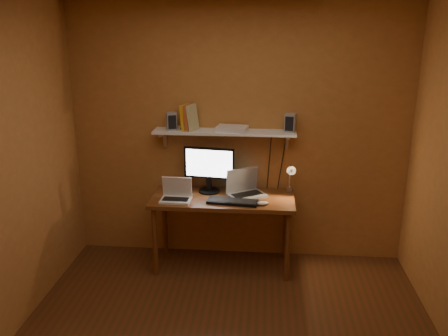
# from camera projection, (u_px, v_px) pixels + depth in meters

# --- Properties ---
(room) EXTENTS (3.44, 3.24, 2.64)m
(room) POSITION_uv_depth(u_px,v_px,m) (225.00, 189.00, 3.26)
(room) COLOR #572916
(room) RESTS_ON ground
(desk) EXTENTS (1.40, 0.60, 0.75)m
(desk) POSITION_uv_depth(u_px,v_px,m) (223.00, 205.00, 4.68)
(desk) COLOR brown
(desk) RESTS_ON ground
(wall_shelf) EXTENTS (1.40, 0.25, 0.21)m
(wall_shelf) POSITION_uv_depth(u_px,v_px,m) (224.00, 132.00, 4.66)
(wall_shelf) COLOR white
(wall_shelf) RESTS_ON room
(monitor) EXTENTS (0.51, 0.24, 0.46)m
(monitor) POSITION_uv_depth(u_px,v_px,m) (209.00, 167.00, 4.72)
(monitor) COLOR black
(monitor) RESTS_ON desk
(laptop) EXTENTS (0.43, 0.40, 0.26)m
(laptop) POSITION_uv_depth(u_px,v_px,m) (245.00, 188.00, 4.70)
(laptop) COLOR gray
(laptop) RESTS_ON desk
(netbook) EXTENTS (0.30, 0.22, 0.22)m
(netbook) POSITION_uv_depth(u_px,v_px,m) (176.00, 194.00, 4.57)
(netbook) COLOR silver
(netbook) RESTS_ON desk
(keyboard) EXTENTS (0.50, 0.22, 0.03)m
(keyboard) POSITION_uv_depth(u_px,v_px,m) (233.00, 202.00, 4.50)
(keyboard) COLOR black
(keyboard) RESTS_ON desk
(mouse) EXTENTS (0.12, 0.09, 0.04)m
(mouse) POSITION_uv_depth(u_px,v_px,m) (263.00, 203.00, 4.45)
(mouse) COLOR silver
(mouse) RESTS_ON desk
(desk_lamp) EXTENTS (0.09, 0.23, 0.38)m
(desk_lamp) POSITION_uv_depth(u_px,v_px,m) (291.00, 175.00, 4.66)
(desk_lamp) COLOR silver
(desk_lamp) RESTS_ON desk
(speaker_left) EXTENTS (0.12, 0.12, 0.17)m
(speaker_left) POSITION_uv_depth(u_px,v_px,m) (171.00, 121.00, 4.66)
(speaker_left) COLOR gray
(speaker_left) RESTS_ON wall_shelf
(speaker_right) EXTENTS (0.12, 0.12, 0.18)m
(speaker_right) POSITION_uv_depth(u_px,v_px,m) (290.00, 123.00, 4.58)
(speaker_right) COLOR gray
(speaker_right) RESTS_ON wall_shelf
(books) EXTENTS (0.18, 0.18, 0.25)m
(books) POSITION_uv_depth(u_px,v_px,m) (189.00, 117.00, 4.64)
(books) COLOR #C69019
(books) RESTS_ON wall_shelf
(shelf_camera) EXTENTS (0.09, 0.05, 0.06)m
(shelf_camera) POSITION_uv_depth(u_px,v_px,m) (183.00, 128.00, 4.63)
(shelf_camera) COLOR silver
(shelf_camera) RESTS_ON wall_shelf
(router) EXTENTS (0.32, 0.24, 0.05)m
(router) POSITION_uv_depth(u_px,v_px,m) (232.00, 129.00, 4.63)
(router) COLOR silver
(router) RESTS_ON wall_shelf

